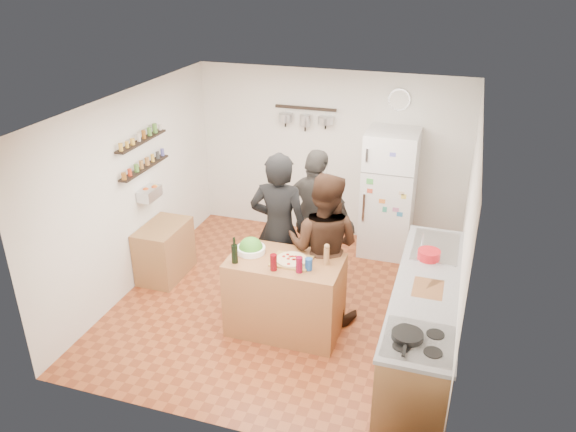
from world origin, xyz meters
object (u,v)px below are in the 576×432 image
(wine_bottle, at_px, (235,254))
(counter_run, at_px, (424,323))
(salt_canister, at_px, (309,264))
(wall_clock, at_px, (399,100))
(person_left, at_px, (279,230))
(skillet, at_px, (407,336))
(fridge, at_px, (389,193))
(red_bowl, at_px, (429,255))
(person_back, at_px, (316,220))
(side_table, at_px, (165,251))
(salad_bowl, at_px, (251,250))
(person_center, at_px, (323,247))
(pepper_mill, at_px, (327,256))
(prep_island, at_px, (285,295))

(wine_bottle, bearing_deg, counter_run, 4.73)
(salt_canister, height_order, wall_clock, wall_clock)
(person_left, height_order, skillet, person_left)
(salt_canister, relative_size, fridge, 0.07)
(salt_canister, xyz_separation_m, red_bowl, (1.19, 0.60, -0.00))
(person_back, distance_m, fridge, 1.38)
(salt_canister, distance_m, wall_clock, 2.98)
(counter_run, height_order, side_table, counter_run)
(counter_run, xyz_separation_m, wall_clock, (-0.75, 2.63, 1.70))
(person_back, distance_m, side_table, 2.08)
(salad_bowl, relative_size, person_left, 0.17)
(person_center, relative_size, fridge, 1.00)
(person_center, relative_size, side_table, 2.25)
(wine_bottle, relative_size, person_center, 0.12)
(wall_clock, bearing_deg, counter_run, -74.08)
(wine_bottle, bearing_deg, salt_canister, 7.13)
(salt_canister, bearing_deg, fridge, 78.32)
(pepper_mill, xyz_separation_m, wall_clock, (0.34, 2.53, 1.14))
(prep_island, xyz_separation_m, pepper_mill, (0.45, 0.05, 0.55))
(salad_bowl, distance_m, salt_canister, 0.74)
(person_back, bearing_deg, pepper_mill, 128.05)
(red_bowl, xyz_separation_m, side_table, (-3.39, 0.17, -0.61))
(salad_bowl, bearing_deg, person_left, 72.87)
(pepper_mill, relative_size, salt_canister, 1.48)
(counter_run, xyz_separation_m, side_table, (-3.44, 0.70, -0.09))
(skillet, xyz_separation_m, red_bowl, (0.05, 1.48, 0.02))
(person_center, relative_size, skillet, 6.51)
(prep_island, bearing_deg, salad_bowl, 173.21)
(person_left, xyz_separation_m, person_back, (0.32, 0.51, -0.05))
(prep_island, xyz_separation_m, red_bowl, (1.49, 0.48, 0.52))
(person_center, bearing_deg, person_back, -65.16)
(counter_run, bearing_deg, person_left, 161.12)
(salad_bowl, xyz_separation_m, salt_canister, (0.72, -0.17, 0.03))
(person_left, height_order, counter_run, person_left)
(wine_bottle, relative_size, person_left, 0.11)
(pepper_mill, distance_m, person_left, 0.88)
(wall_clock, bearing_deg, person_center, -102.31)
(prep_island, distance_m, person_left, 0.81)
(salt_canister, height_order, person_back, person_back)
(skillet, xyz_separation_m, fridge, (-0.65, 3.24, -0.05))
(salad_bowl, height_order, pepper_mill, pepper_mill)
(person_back, height_order, skillet, person_back)
(skillet, xyz_separation_m, side_table, (-3.34, 1.65, -0.58))
(pepper_mill, relative_size, red_bowl, 0.79)
(wall_clock, xyz_separation_m, side_table, (-2.69, -1.93, -1.78))
(fridge, height_order, wall_clock, wall_clock)
(wine_bottle, bearing_deg, salad_bowl, 73.50)
(salt_canister, bearing_deg, salad_bowl, 166.72)
(salt_canister, bearing_deg, pepper_mill, 48.58)
(fridge, relative_size, side_table, 2.25)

